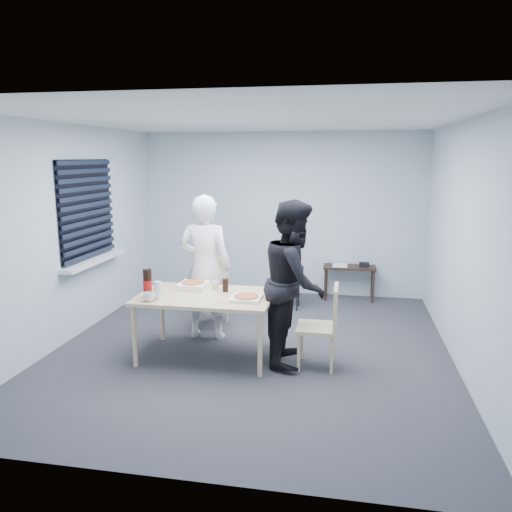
% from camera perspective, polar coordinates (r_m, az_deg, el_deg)
% --- Properties ---
extents(room, '(5.00, 5.00, 5.00)m').
position_cam_1_polar(room, '(6.73, -18.48, 4.17)').
color(room, '#2F2E33').
rests_on(room, ground).
extents(dining_table, '(1.47, 0.93, 0.72)m').
position_cam_1_polar(dining_table, '(5.54, -5.74, -5.04)').
color(dining_table, '#D3BE87').
rests_on(dining_table, ground).
extents(chair_far, '(0.42, 0.42, 0.89)m').
position_cam_1_polar(chair_far, '(6.67, -4.97, -3.49)').
color(chair_far, '#D3BE87').
rests_on(chair_far, ground).
extents(chair_right, '(0.42, 0.42, 0.89)m').
position_cam_1_polar(chair_right, '(5.33, 7.91, -7.35)').
color(chair_right, '#D3BE87').
rests_on(chair_right, ground).
extents(person_white, '(0.65, 0.42, 1.77)m').
position_cam_1_polar(person_white, '(6.09, -5.82, -1.31)').
color(person_white, white).
rests_on(person_white, ground).
extents(person_black, '(0.47, 0.86, 1.77)m').
position_cam_1_polar(person_black, '(5.37, 4.43, -3.01)').
color(person_black, black).
rests_on(person_black, ground).
extents(side_table, '(0.80, 0.36, 0.53)m').
position_cam_1_polar(side_table, '(7.92, 10.63, -1.71)').
color(side_table, '#311F15').
rests_on(side_table, ground).
extents(stool, '(0.33, 0.33, 0.46)m').
position_cam_1_polar(stool, '(7.38, 3.86, -3.32)').
color(stool, black).
rests_on(stool, ground).
extents(backpack, '(0.27, 0.20, 0.38)m').
position_cam_1_polar(backpack, '(7.30, 3.88, -1.12)').
color(backpack, slate).
rests_on(backpack, stool).
extents(pizza_box_a, '(0.31, 0.31, 0.08)m').
position_cam_1_polar(pizza_box_a, '(5.79, -7.18, -3.35)').
color(pizza_box_a, white).
rests_on(pizza_box_a, dining_table).
extents(pizza_box_b, '(0.31, 0.31, 0.04)m').
position_cam_1_polar(pizza_box_b, '(5.30, -1.11, -4.81)').
color(pizza_box_b, white).
rests_on(pizza_box_b, dining_table).
extents(mug_a, '(0.17, 0.17, 0.10)m').
position_cam_1_polar(mug_a, '(5.36, -12.10, -4.57)').
color(mug_a, white).
rests_on(mug_a, dining_table).
extents(mug_b, '(0.10, 0.10, 0.09)m').
position_cam_1_polar(mug_b, '(5.72, -4.69, -3.37)').
color(mug_b, white).
rests_on(mug_b, dining_table).
extents(cola_glass, '(0.09, 0.09, 0.15)m').
position_cam_1_polar(cola_glass, '(5.62, -3.52, -3.33)').
color(cola_glass, black).
rests_on(cola_glass, dining_table).
extents(soda_bottle, '(0.10, 0.10, 0.31)m').
position_cam_1_polar(soda_bottle, '(5.50, -12.28, -3.10)').
color(soda_bottle, black).
rests_on(soda_bottle, dining_table).
extents(plastic_cups, '(0.11, 0.11, 0.19)m').
position_cam_1_polar(plastic_cups, '(5.41, -11.17, -3.87)').
color(plastic_cups, silver).
rests_on(plastic_cups, dining_table).
extents(rubber_band, '(0.06, 0.06, 0.00)m').
position_cam_1_polar(rubber_band, '(5.23, -4.18, -5.31)').
color(rubber_band, red).
rests_on(rubber_band, dining_table).
extents(papers, '(0.33, 0.37, 0.01)m').
position_cam_1_polar(papers, '(7.92, 9.56, -1.05)').
color(papers, white).
rests_on(papers, side_table).
extents(black_box, '(0.17, 0.14, 0.06)m').
position_cam_1_polar(black_box, '(7.90, 12.25, -0.97)').
color(black_box, black).
rests_on(black_box, side_table).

